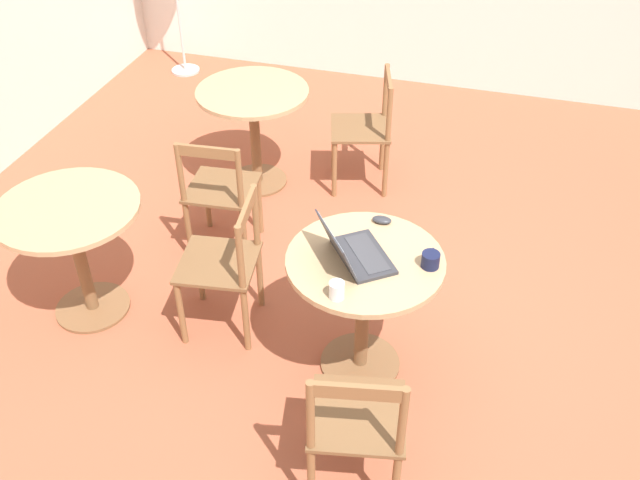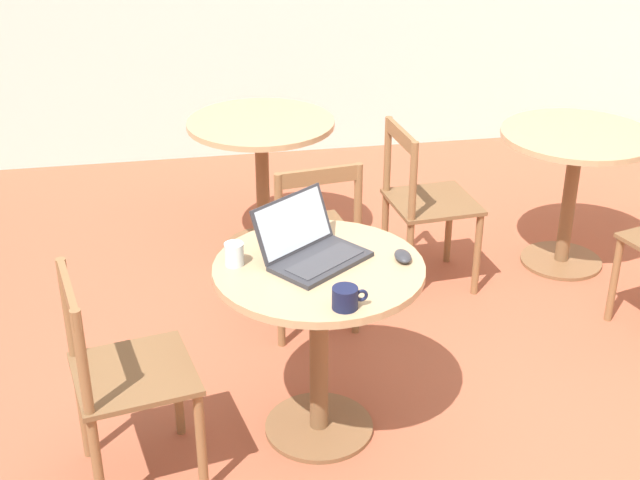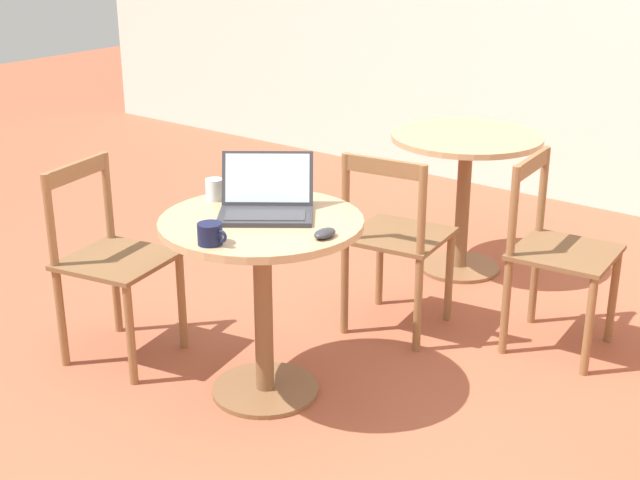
# 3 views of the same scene
# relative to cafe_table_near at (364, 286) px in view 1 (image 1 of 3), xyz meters

# --- Properties ---
(ground_plane) EXTENTS (16.00, 16.00, 0.00)m
(ground_plane) POSITION_rel_cafe_table_near_xyz_m (0.32, -0.14, -0.57)
(ground_plane) COLOR #9E5138
(cafe_table_near) EXTENTS (0.77, 0.77, 0.74)m
(cafe_table_near) POSITION_rel_cafe_table_near_xyz_m (0.00, 0.00, 0.00)
(cafe_table_near) COLOR brown
(cafe_table_near) RESTS_ON ground_plane
(cafe_table_mid) EXTENTS (0.77, 0.77, 0.74)m
(cafe_table_mid) POSITION_rel_cafe_table_near_xyz_m (1.53, 1.15, 0.00)
(cafe_table_mid) COLOR brown
(cafe_table_mid) RESTS_ON ground_plane
(cafe_table_far) EXTENTS (0.77, 0.77, 0.74)m
(cafe_table_far) POSITION_rel_cafe_table_near_xyz_m (-0.02, 1.62, 0.00)
(cafe_table_far) COLOR brown
(cafe_table_far) RESTS_ON ground_plane
(chair_near_left) EXTENTS (0.48, 0.48, 0.85)m
(chair_near_left) POSITION_rel_cafe_table_near_xyz_m (-0.72, -0.14, -0.13)
(chair_near_left) COLOR brown
(chair_near_left) RESTS_ON ground_plane
(chair_mid_front) EXTENTS (0.51, 0.51, 0.85)m
(chair_mid_front) POSITION_rel_cafe_table_near_xyz_m (1.75, 0.40, -0.13)
(chair_mid_front) COLOR brown
(chair_mid_front) RESTS_ON ground_plane
(chair_mid_left) EXTENTS (0.45, 0.45, 0.85)m
(chair_mid_left) POSITION_rel_cafe_table_near_xyz_m (0.73, 1.08, -0.13)
(chair_mid_left) COLOR brown
(chair_mid_left) RESTS_ON ground_plane
(chair_far_front) EXTENTS (0.46, 0.46, 0.85)m
(chair_far_front) POSITION_rel_cafe_table_near_xyz_m (0.10, 0.79, -0.13)
(chair_far_front) COLOR brown
(chair_far_front) RESTS_ON ground_plane
(laptop) EXTENTS (0.45, 0.44, 0.21)m
(laptop) POSITION_rel_cafe_table_near_xyz_m (-0.02, 0.05, 0.22)
(laptop) COLOR #2D2D33
(laptop) RESTS_ON cafe_table_near
(mouse) EXTENTS (0.06, 0.10, 0.03)m
(mouse) POSITION_rel_cafe_table_near_xyz_m (0.31, -0.01, 0.19)
(mouse) COLOR #2D2D33
(mouse) RESTS_ON cafe_table_near
(mug) EXTENTS (0.12, 0.09, 0.08)m
(mug) POSITION_rel_cafe_table_near_xyz_m (0.04, -0.31, 0.21)
(mug) COLOR #141938
(mug) RESTS_ON cafe_table_near
(drinking_glass) EXTENTS (0.07, 0.07, 0.09)m
(drinking_glass) POSITION_rel_cafe_table_near_xyz_m (-0.30, 0.06, 0.21)
(drinking_glass) COLOR silver
(drinking_glass) RESTS_ON cafe_table_near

